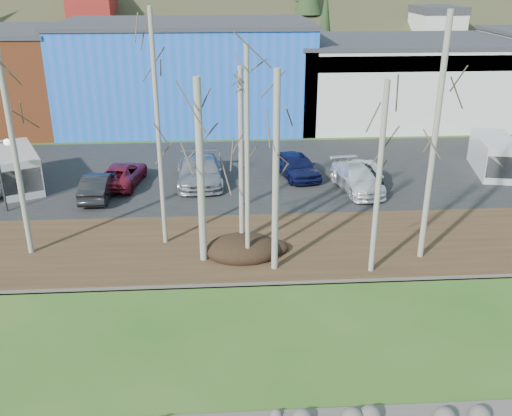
{
  "coord_description": "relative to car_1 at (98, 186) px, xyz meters",
  "views": [
    {
      "loc": [
        -3.44,
        -9.68,
        12.16
      ],
      "look_at": [
        -1.95,
        13.29,
        2.5
      ],
      "focal_mm": 40.0,
      "sensor_mm": 36.0,
      "label": 1
    }
  ],
  "objects": [
    {
      "name": "birch_5",
      "position": [
        7.86,
        -7.09,
        3.5
      ],
      "size": [
        0.22,
        0.22,
        8.39
      ],
      "color": "#A5A396",
      "rests_on": "far_bank"
    },
    {
      "name": "birch_4",
      "position": [
        9.2,
        -8.93,
        3.6
      ],
      "size": [
        0.28,
        0.28,
        8.57
      ],
      "color": "#A5A396",
      "rests_on": "far_bank"
    },
    {
      "name": "car_9",
      "position": [
        11.83,
        2.76,
        0.02
      ],
      "size": [
        2.69,
        4.52,
        1.44
      ],
      "primitive_type": "imported",
      "rotation": [
        0.0,
        0.0,
        0.25
      ],
      "color": "#121643",
      "rests_on": "parking_lot"
    },
    {
      "name": "dirt_mound",
      "position": [
        7.9,
        -7.6,
        -0.35
      ],
      "size": [
        3.44,
        2.43,
        0.67
      ],
      "primitive_type": "ellipsoid",
      "color": "black",
      "rests_on": "far_bank"
    },
    {
      "name": "car_4",
      "position": [
        11.53,
        2.76,
        0.02
      ],
      "size": [
        2.69,
        4.52,
        1.44
      ],
      "primitive_type": "imported",
      "rotation": [
        0.0,
        0.0,
        0.25
      ],
      "color": "#121643",
      "rests_on": "parking_lot"
    },
    {
      "name": "car_1",
      "position": [
        0.0,
        0.0,
        0.0
      ],
      "size": [
        1.51,
        4.26,
        1.4
      ],
      "primitive_type": "imported",
      "rotation": [
        0.0,
        0.0,
        3.14
      ],
      "color": "black",
      "rests_on": "parking_lot"
    },
    {
      "name": "car_8",
      "position": [
        5.99,
        1.99,
        0.04
      ],
      "size": [
        2.29,
        5.17,
        1.47
      ],
      "primitive_type": "imported",
      "rotation": [
        0.0,
        0.0,
        0.05
      ],
      "color": "gray",
      "rests_on": "parking_lot"
    },
    {
      "name": "far_bank_rocks",
      "position": [
        10.42,
        -9.75,
        -0.84
      ],
      "size": [
        80.0,
        0.8,
        0.46
      ],
      "primitive_type": null,
      "color": "#47423D",
      "rests_on": "ground"
    },
    {
      "name": "van_grey",
      "position": [
        -5.01,
        1.95,
        0.43
      ],
      "size": [
        4.11,
        5.59,
        2.26
      ],
      "rotation": [
        0.0,
        0.0,
        0.43
      ],
      "color": "silver",
      "rests_on": "parking_lot"
    },
    {
      "name": "building_white",
      "position": [
        22.42,
        17.93,
        2.57
      ],
      "size": [
        18.36,
        12.24,
        6.8
      ],
      "color": "silver",
      "rests_on": "ground"
    },
    {
      "name": "river",
      "position": [
        10.42,
        -13.85,
        -0.84
      ],
      "size": [
        80.0,
        8.0,
        0.9
      ],
      "primitive_type": null,
      "color": "#121B32",
      "rests_on": "ground"
    },
    {
      "name": "parking_lot",
      "position": [
        10.42,
        3.95,
        -0.77
      ],
      "size": [
        80.0,
        14.0,
        0.14
      ],
      "primitive_type": "cube",
      "color": "black",
      "rests_on": "ground"
    },
    {
      "name": "car_2",
      "position": [
        1.03,
        2.06,
        -0.05
      ],
      "size": [
        2.83,
        4.97,
        1.31
      ],
      "primitive_type": "imported",
      "rotation": [
        0.0,
        0.0,
        3.0
      ],
      "color": "maroon",
      "rests_on": "parking_lot"
    },
    {
      "name": "car_7",
      "position": [
        14.91,
        0.21,
        0.02
      ],
      "size": [
        2.78,
        5.23,
        1.44
      ],
      "primitive_type": "imported",
      "rotation": [
        0.0,
        0.0,
        0.16
      ],
      "color": "white",
      "rests_on": "parking_lot"
    },
    {
      "name": "far_bank",
      "position": [
        10.42,
        -6.55,
        -0.77
      ],
      "size": [
        80.0,
        7.0,
        0.15
      ],
      "primitive_type": "cube",
      "color": "#382616",
      "rests_on": "ground"
    },
    {
      "name": "birch_1",
      "position": [
        4.26,
        -6.06,
        4.64
      ],
      "size": [
        0.21,
        0.21,
        10.65
      ],
      "color": "#A5A396",
      "rests_on": "far_bank"
    },
    {
      "name": "car_6",
      "position": [
        15.33,
        1.6,
        -0.03
      ],
      "size": [
        2.47,
        4.91,
        1.33
      ],
      "primitive_type": "imported",
      "rotation": [
        0.0,
        0.0,
        3.09
      ],
      "color": "#232325",
      "rests_on": "parking_lot"
    },
    {
      "name": "building_blue",
      "position": [
        4.42,
        17.95,
        3.32
      ],
      "size": [
        20.4,
        12.24,
        8.3
      ],
      "color": "blue",
      "rests_on": "ground"
    },
    {
      "name": "birch_7",
      "position": [
        15.9,
        -8.27,
        4.62
      ],
      "size": [
        0.26,
        0.26,
        10.62
      ],
      "color": "#A5A396",
      "rests_on": "far_bank"
    },
    {
      "name": "birch_6",
      "position": [
        13.34,
        -9.43,
        3.4
      ],
      "size": [
        0.23,
        0.23,
        8.17
      ],
      "color": "#A5A396",
      "rests_on": "far_bank"
    },
    {
      "name": "car_3",
      "position": [
        5.38,
        1.99,
        0.04
      ],
      "size": [
        2.29,
        5.17,
        1.47
      ],
      "primitive_type": "imported",
      "rotation": [
        0.0,
        0.0,
        0.05
      ],
      "color": "gray",
      "rests_on": "parking_lot"
    },
    {
      "name": "birch_2",
      "position": [
        6.11,
        -7.94,
        3.37
      ],
      "size": [
        0.32,
        0.32,
        8.12
      ],
      "color": "#A5A396",
      "rests_on": "far_bank"
    },
    {
      "name": "van_white",
      "position": [
        24.3,
        2.7,
        0.41
      ],
      "size": [
        3.1,
        5.38,
        2.21
      ],
      "rotation": [
        0.0,
        0.0,
        -0.21
      ],
      "color": "white",
      "rests_on": "parking_lot"
    },
    {
      "name": "birch_0",
      "position": [
        -1.82,
        -6.73,
        4.32
      ],
      "size": [
        0.25,
        0.25,
        10.01
      ],
      "color": "#A5A396",
      "rests_on": "far_bank"
    },
    {
      "name": "birch_3",
      "position": [
        8.07,
        -8.35,
        4.02
      ],
      "size": [
        0.2,
        0.2,
        9.42
      ],
      "color": "#A5A396",
      "rests_on": "far_bank"
    },
    {
      "name": "car_5",
      "position": [
        15.49,
        1.74,
        -0.04
      ],
      "size": [
        1.82,
        4.16,
        1.33
      ],
      "primitive_type": "imported",
      "rotation": [
        0.0,
        0.0,
        3.25
      ],
      "color": "silver",
      "rests_on": "parking_lot"
    }
  ]
}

